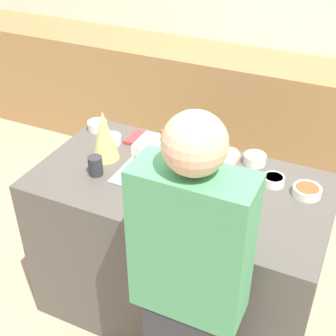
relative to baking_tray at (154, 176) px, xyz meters
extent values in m
plane|color=tan|center=(0.13, 0.02, -0.93)|extent=(12.00, 12.00, 0.00)
cube|color=white|center=(0.13, 2.10, 0.37)|extent=(8.00, 0.05, 2.60)
cube|color=#9E7547|center=(0.13, 1.78, -0.46)|extent=(6.00, 0.60, 0.95)
cube|color=#514C47|center=(0.13, 0.02, -0.47)|extent=(1.51, 0.81, 0.93)
cube|color=#9E9EA8|center=(0.00, 0.00, 0.00)|extent=(0.38, 0.29, 0.01)
cube|color=brown|center=(0.00, 0.00, 0.08)|extent=(0.15, 0.15, 0.15)
cube|color=white|center=(0.00, 0.00, 0.18)|extent=(0.16, 0.17, 0.05)
cylinder|color=brown|center=(0.04, 0.03, 0.24)|extent=(0.02, 0.02, 0.06)
cone|color=#DBD675|center=(-0.32, 0.06, 0.14)|extent=(0.15, 0.15, 0.28)
cylinder|color=white|center=(0.21, 0.19, 0.01)|extent=(0.10, 0.10, 0.04)
cylinder|color=green|center=(0.21, 0.19, 0.03)|extent=(0.08, 0.08, 0.01)
cylinder|color=white|center=(0.74, 0.17, 0.02)|extent=(0.14, 0.14, 0.04)
cylinder|color=brown|center=(0.74, 0.17, 0.03)|extent=(0.11, 0.11, 0.01)
cylinder|color=silver|center=(-0.37, 0.20, 0.02)|extent=(0.11, 0.11, 0.05)
cylinder|color=red|center=(-0.37, 0.20, 0.04)|extent=(0.09, 0.09, 0.01)
cylinder|color=white|center=(0.05, 0.33, 0.02)|extent=(0.09, 0.09, 0.05)
cylinder|color=red|center=(0.05, 0.33, 0.04)|extent=(0.08, 0.08, 0.01)
cylinder|color=white|center=(0.43, 0.34, 0.02)|extent=(0.12, 0.12, 0.05)
cylinder|color=brown|center=(0.43, 0.34, 0.04)|extent=(0.10, 0.10, 0.01)
cylinder|color=white|center=(0.57, 0.19, 0.02)|extent=(0.11, 0.11, 0.05)
cylinder|color=#4770DB|center=(0.57, 0.19, 0.04)|extent=(0.09, 0.09, 0.01)
cylinder|color=white|center=(-0.53, 0.30, 0.02)|extent=(0.12, 0.12, 0.05)
cylinder|color=orange|center=(-0.53, 0.30, 0.04)|extent=(0.10, 0.10, 0.01)
cube|color=#B23338|center=(-0.21, 0.30, 0.01)|extent=(0.19, 0.15, 0.02)
cylinder|color=#2D2D33|center=(-0.28, -0.11, 0.05)|extent=(0.07, 0.07, 0.10)
cube|color=#4C9966|center=(0.44, -0.58, 0.19)|extent=(0.43, 0.20, 0.64)
sphere|color=#DBAD89|center=(0.44, -0.58, 0.61)|extent=(0.22, 0.22, 0.22)
cylinder|color=#DBAD89|center=(0.44, -0.36, 0.33)|extent=(0.07, 0.43, 0.07)
camera|label=1|loc=(0.90, -1.75, 1.36)|focal=50.00mm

